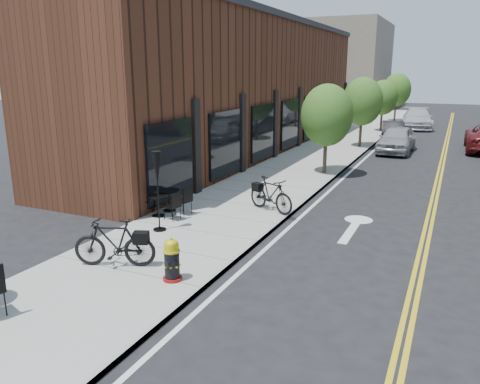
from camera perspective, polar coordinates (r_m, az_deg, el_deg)
The scene contains 17 objects.
ground at distance 12.42m, azimuth 2.16°, elevation -6.45°, with size 120.00×120.00×0.00m, color black.
sidewalk_near at distance 22.12m, azimuth 7.37°, elevation 3.03°, with size 4.00×70.00×0.12m, color #9E9B93.
building_near at distance 27.03m, azimuth 0.92°, elevation 12.60°, with size 5.00×28.00×7.00m, color #422215.
bg_building_left at distance 60.01m, azimuth 13.24°, elevation 14.79°, with size 8.00×14.00×10.00m, color #726656.
tree_near_a at distance 20.42m, azimuth 10.54°, elevation 9.17°, with size 2.20×2.20×3.81m.
tree_near_b at distance 28.21m, azimuth 14.70°, elevation 10.62°, with size 2.30×2.30×3.98m.
tree_near_c at distance 36.11m, azimuth 17.03°, elevation 10.95°, with size 2.10×2.10×3.67m.
tree_near_d at distance 44.03m, azimuth 18.58°, elevation 11.73°, with size 2.40×2.40×4.11m.
fire_hydrant at distance 10.10m, azimuth -8.31°, elevation -8.22°, with size 0.54×0.54×0.95m.
bicycle_left at distance 11.01m, azimuth -15.07°, elevation -5.98°, with size 0.53×1.88×1.13m, color black.
bicycle_right at distance 14.75m, azimuth 3.78°, elevation -0.30°, with size 0.52×1.83×1.10m, color black.
bistro_set_b at distance 14.97m, azimuth -8.65°, elevation -0.64°, with size 1.67×0.83×0.88m.
bistro_set_c at distance 14.48m, azimuth -9.99°, elevation -1.29°, with size 1.60×0.77×0.85m.
patio_umbrella at distance 12.90m, azimuth -10.06°, elevation 2.15°, with size 0.36×0.36×2.24m.
parked_car_a at distance 27.52m, azimuth 18.55°, elevation 6.10°, with size 1.74×4.33×1.48m, color #96989E.
parked_car_b at distance 31.68m, azimuth 18.13°, elevation 7.00°, with size 1.37×3.92×1.29m, color black.
parked_car_c at distance 39.71m, azimuth 20.79°, elevation 8.38°, with size 2.17×5.34×1.55m, color silver.
Camera 1 is at (4.42, -10.71, 4.47)m, focal length 35.00 mm.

